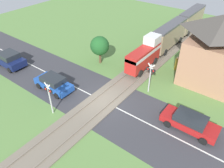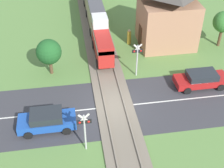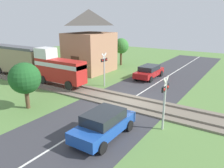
% 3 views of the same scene
% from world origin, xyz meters
% --- Properties ---
extents(ground_plane, '(60.00, 60.00, 0.00)m').
position_xyz_m(ground_plane, '(0.00, 0.00, 0.00)').
color(ground_plane, '#5B8442').
extents(road_surface, '(48.00, 6.40, 0.02)m').
position_xyz_m(road_surface, '(0.00, 0.00, 0.01)').
color(road_surface, '#38383D').
rests_on(road_surface, ground_plane).
extents(track_bed, '(2.80, 48.00, 0.24)m').
position_xyz_m(track_bed, '(0.00, 0.00, 0.07)').
color(track_bed, '#756B5B').
rests_on(track_bed, ground_plane).
extents(train, '(1.58, 19.46, 3.18)m').
position_xyz_m(train, '(0.00, 14.08, 1.89)').
color(train, red).
rests_on(train, track_bed).
extents(car_near_crossing, '(3.91, 1.80, 1.40)m').
position_xyz_m(car_near_crossing, '(-4.90, -1.44, 0.74)').
color(car_near_crossing, '#1E4CA8').
rests_on(car_near_crossing, ground_plane).
extents(car_far_side, '(4.24, 1.81, 1.32)m').
position_xyz_m(car_far_side, '(7.26, 1.44, 0.71)').
color(car_far_side, '#A81919').
rests_on(car_far_side, ground_plane).
extents(car_behind_queue, '(3.67, 2.03, 1.61)m').
position_xyz_m(car_behind_queue, '(-12.15, -1.44, 0.83)').
color(car_behind_queue, '#141E4C').
rests_on(car_behind_queue, ground_plane).
extents(crossing_signal_west_approach, '(0.90, 0.18, 3.05)m').
position_xyz_m(crossing_signal_west_approach, '(-2.47, -3.71, 1.96)').
color(crossing_signal_west_approach, '#B7B7B7').
rests_on(crossing_signal_west_approach, ground_plane).
extents(crossing_signal_east_approach, '(0.90, 0.18, 3.05)m').
position_xyz_m(crossing_signal_east_approach, '(2.47, 3.71, 1.96)').
color(crossing_signal_east_approach, '#B7B7B7').
rests_on(crossing_signal_east_approach, ground_plane).
extents(station_building, '(5.48, 4.65, 6.93)m').
position_xyz_m(station_building, '(6.40, 8.48, 3.40)').
color(station_building, '#AD7A5B').
rests_on(station_building, ground_plane).
extents(pedestrian_by_station, '(0.38, 0.38, 1.54)m').
position_xyz_m(pedestrian_by_station, '(2.89, 9.01, 0.70)').
color(pedestrian_by_station, gold).
rests_on(pedestrian_by_station, ground_plane).
extents(tree_roadside_hedge, '(2.10, 2.10, 3.18)m').
position_xyz_m(tree_roadside_hedge, '(-4.63, 5.14, 2.11)').
color(tree_roadside_hedge, brown).
rests_on(tree_roadside_hedge, ground_plane).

